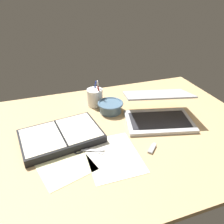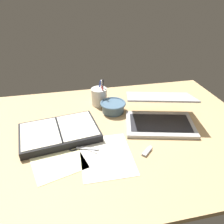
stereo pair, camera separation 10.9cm
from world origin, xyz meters
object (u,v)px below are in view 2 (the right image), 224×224
Objects in this scene: pen_cup at (99,96)px; scissors at (78,147)px; laptop at (160,115)px; planner at (59,132)px; bowl at (113,107)px.

pen_cup is 1.27× the size of scissors.
laptop is 1.03× the size of planner.
laptop is 26.27cm from bowl.
planner is at bearing -165.51° from laptop.
bowl is 0.87× the size of pen_cup.
laptop is at bearing 43.50° from scissors.
pen_cup reaches higher than laptop.
laptop reaches higher than planner.
pen_cup is 40.72cm from scissors.
bowl is (-20.81, 15.94, -1.71)cm from laptop.
planner is (-50.21, -0.56, -3.04)cm from laptop.
planner is at bearing 155.05° from scissors.
laptop is at bearing -7.91° from planner.
planner is (-29.40, -16.49, -1.33)cm from bowl.
scissors is at bearing -112.89° from pen_cup.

